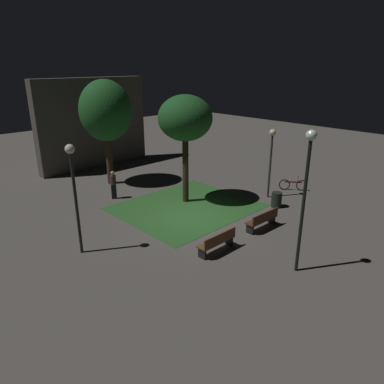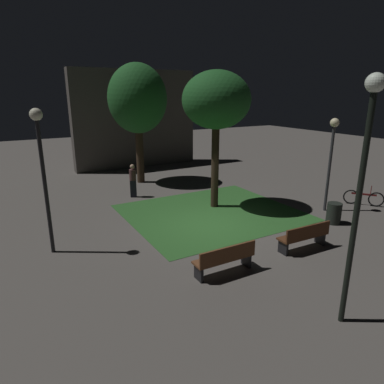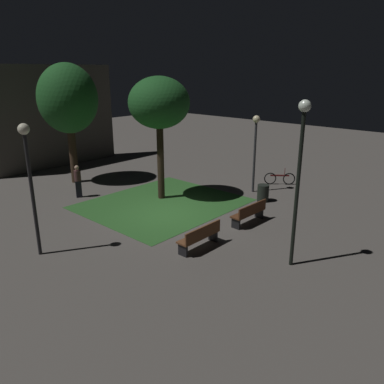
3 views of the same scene
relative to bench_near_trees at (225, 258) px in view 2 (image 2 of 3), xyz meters
The scene contains 13 objects.
ground_plane 3.59m from the bench_near_trees, 64.34° to the left, with size 60.00×60.00×0.00m, color #56514C.
grass_lawn 5.02m from the bench_near_trees, 61.46° to the left, with size 6.87×6.02×0.01m, color #2D6028.
bench_near_trees is the anchor object (origin of this frame).
bench_path_side 3.08m from the bench_near_trees, ahead, with size 1.82×0.55×0.88m.
tree_back_right 7.09m from the bench_near_trees, 59.69° to the left, with size 2.82×2.82×5.75m.
tree_lawn_side 11.50m from the bench_near_trees, 81.07° to the left, with size 3.12×3.12×6.37m.
lamp_post_plaza_west 6.06m from the bench_near_trees, 136.16° to the left, with size 0.36×0.36×4.45m.
lamp_post_plaza_east 4.33m from the bench_near_trees, 69.66° to the right, with size 0.36×0.36×5.22m.
lamp_post_path_center 7.48m from the bench_near_trees, 18.35° to the left, with size 0.36×0.36×3.89m.
trash_bin 5.93m from the bench_near_trees, 10.39° to the left, with size 0.55×0.55×0.82m, color black.
bicycle 9.04m from the bench_near_trees, 12.01° to the left, with size 1.08×1.36×0.93m.
pedestrian 8.16m from the bench_near_trees, 87.77° to the left, with size 0.34×0.32×1.61m.
building_wall_backdrop 15.42m from the bench_near_trees, 78.28° to the left, with size 8.31×0.80×6.30m, color #4C4742.
Camera 2 is at (-6.49, -10.07, 4.87)m, focal length 31.63 mm.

